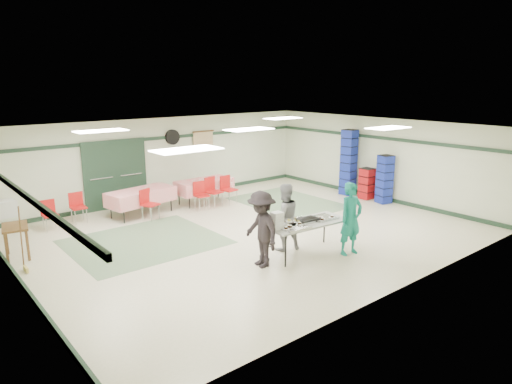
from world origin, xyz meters
TOP-DOWN VIEW (x-y plane):
  - floor at (0.00, 0.00)m, footprint 11.00×11.00m
  - ceiling at (0.00, 0.00)m, footprint 11.00×11.00m
  - wall_back at (0.00, 4.50)m, footprint 11.00×0.00m
  - wall_front at (0.00, -4.50)m, footprint 11.00×0.00m
  - wall_left at (-5.50, 0.00)m, footprint 0.00×9.00m
  - wall_right at (5.50, 0.00)m, footprint 0.00×9.00m
  - trim_back at (0.00, 4.47)m, footprint 11.00×0.06m
  - baseboard_back at (0.00, 4.47)m, footprint 11.00×0.06m
  - trim_left at (-5.47, 0.00)m, footprint 0.06×9.00m
  - baseboard_left at (-5.47, 0.00)m, footprint 0.06×9.00m
  - trim_right at (5.47, 0.00)m, footprint 0.06×9.00m
  - baseboard_right at (5.47, 0.00)m, footprint 0.06×9.00m
  - green_patch_a at (-2.50, 1.00)m, footprint 3.50×3.00m
  - green_patch_b at (2.80, 1.50)m, footprint 2.50×3.50m
  - double_door_left at (-2.20, 4.44)m, footprint 0.90×0.06m
  - double_door_right at (-1.25, 4.44)m, footprint 0.90×0.06m
  - door_frame at (-1.73, 4.42)m, footprint 2.00×0.03m
  - wall_fan at (0.30, 4.44)m, footprint 0.50×0.10m
  - scroll_banner at (1.50, 4.44)m, footprint 0.80×0.02m
  - serving_table at (0.00, -2.08)m, footprint 2.05×0.96m
  - sheet_tray_right at (0.47, -2.13)m, footprint 0.64×0.50m
  - sheet_tray_mid at (-0.17, -1.99)m, footprint 0.64×0.50m
  - sheet_tray_left at (-0.53, -2.23)m, footprint 0.64×0.51m
  - baking_pan at (0.03, -2.07)m, footprint 0.51×0.34m
  - foam_box_stack at (-0.85, -2.01)m, footprint 0.25×0.23m
  - volunteer_teal at (0.78, -2.70)m, footprint 0.66×0.48m
  - volunteer_grey at (-0.20, -1.55)m, footprint 0.89×0.76m
  - volunteer_dark at (-1.24, -1.96)m, footprint 0.77×1.14m
  - dining_table_a at (0.70, 3.22)m, footprint 1.86×0.85m
  - dining_table_b at (-1.50, 3.22)m, footprint 2.09×1.19m
  - chair_a at (0.63, 2.65)m, footprint 0.51×0.51m
  - chair_b at (0.19, 2.65)m, footprint 0.44×0.44m
  - chair_c at (1.22, 2.65)m, footprint 0.48×0.48m
  - chair_d at (-1.57, 2.65)m, footprint 0.53×0.53m
  - chair_loose_a at (-3.19, 3.70)m, footprint 0.40×0.40m
  - chair_loose_b at (-4.00, 3.49)m, footprint 0.38×0.38m
  - crate_stack_blue_a at (5.15, 0.97)m, footprint 0.47×0.47m
  - crate_stack_red at (5.15, 0.16)m, footprint 0.41×0.41m
  - crate_stack_blue_b at (5.15, -0.53)m, footprint 0.49×0.49m
  - printer_table at (-5.15, 1.87)m, footprint 0.66×0.88m
  - office_printer at (-5.15, 2.78)m, footprint 0.52×0.46m
  - broom at (-5.23, 0.95)m, footprint 0.07×0.23m

SIDE VIEW (x-z plane):
  - floor at x=0.00m, z-range 0.00..0.00m
  - green_patch_a at x=-2.50m, z-range 0.00..0.01m
  - green_patch_b at x=2.80m, z-range 0.00..0.01m
  - baseboard_back at x=0.00m, z-range 0.00..0.12m
  - baseboard_left at x=-5.47m, z-range 0.00..0.12m
  - baseboard_right at x=5.47m, z-range 0.00..0.12m
  - chair_loose_b at x=-4.00m, z-range 0.09..0.89m
  - chair_loose_a at x=-3.19m, z-range 0.09..0.93m
  - crate_stack_red at x=5.15m, z-range 0.00..1.04m
  - chair_b at x=0.19m, z-range 0.10..0.95m
  - chair_d at x=-1.57m, z-range 0.10..0.99m
  - chair_c at x=1.22m, z-range 0.10..1.01m
  - dining_table_a at x=0.70m, z-range 0.19..0.95m
  - dining_table_b at x=-1.50m, z-range 0.19..0.95m
  - chair_a at x=0.63m, z-range 0.11..1.04m
  - printer_table at x=-5.15m, z-range 0.25..1.00m
  - serving_table at x=0.00m, z-range 0.34..1.10m
  - broom at x=-5.23m, z-range 0.03..1.43m
  - sheet_tray_right at x=0.47m, z-range 0.76..0.78m
  - sheet_tray_mid at x=-0.17m, z-range 0.76..0.78m
  - sheet_tray_left at x=-0.53m, z-range 0.76..0.78m
  - crate_stack_blue_b at x=5.15m, z-range 0.00..1.57m
  - volunteer_grey at x=-0.20m, z-range 0.00..1.58m
  - baking_pan at x=0.03m, z-range 0.76..0.84m
  - volunteer_dark at x=-1.24m, z-range 0.00..1.64m
  - volunteer_teal at x=0.78m, z-range 0.00..1.67m
  - office_printer at x=-5.15m, z-range 0.74..1.13m
  - foam_box_stack at x=-0.85m, z-range 0.76..1.13m
  - double_door_left at x=-2.20m, z-range 0.00..2.10m
  - double_door_right at x=-1.25m, z-range 0.00..2.10m
  - door_frame at x=-1.73m, z-range -0.02..2.12m
  - crate_stack_blue_a at x=5.15m, z-range 0.00..2.26m
  - wall_back at x=0.00m, z-range -4.15..6.85m
  - wall_front at x=0.00m, z-range -4.15..6.85m
  - wall_left at x=-5.50m, z-range -3.15..5.85m
  - wall_right at x=5.50m, z-range -3.15..5.85m
  - scroll_banner at x=1.50m, z-range 1.55..2.15m
  - trim_back at x=0.00m, z-range 2.00..2.10m
  - trim_left at x=-5.47m, z-range 2.00..2.10m
  - trim_right at x=5.47m, z-range 2.00..2.10m
  - wall_fan at x=0.30m, z-range 1.80..2.30m
  - ceiling at x=0.00m, z-range 2.70..2.70m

